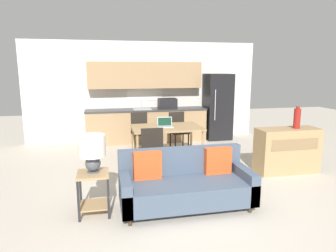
{
  "coord_description": "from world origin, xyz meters",
  "views": [
    {
      "loc": [
        -1.12,
        -3.68,
        1.96
      ],
      "look_at": [
        -0.01,
        1.5,
        0.95
      ],
      "focal_mm": 32.0,
      "sensor_mm": 36.0,
      "label": 1
    }
  ],
  "objects_px": {
    "table_lamp": "(92,149)",
    "credenza": "(287,150)",
    "refrigerator": "(217,107)",
    "side_table": "(94,187)",
    "dining_chair_far_right": "(178,129)",
    "dining_chair_far_left": "(140,130)",
    "laptop": "(165,124)",
    "dining_table": "(167,129)",
    "couch": "(185,184)",
    "vase": "(297,118)",
    "dining_chair_near_left": "(151,148)"
  },
  "relations": [
    {
      "from": "side_table",
      "to": "vase",
      "type": "relative_size",
      "value": 1.42
    },
    {
      "from": "refrigerator",
      "to": "vase",
      "type": "relative_size",
      "value": 4.41
    },
    {
      "from": "vase",
      "to": "dining_chair_near_left",
      "type": "xyz_separation_m",
      "value": [
        -2.72,
        0.38,
        -0.53
      ]
    },
    {
      "from": "vase",
      "to": "dining_chair_far_left",
      "type": "bearing_deg",
      "value": 142.37
    },
    {
      "from": "dining_table",
      "to": "couch",
      "type": "height_order",
      "value": "couch"
    },
    {
      "from": "side_table",
      "to": "vase",
      "type": "height_order",
      "value": "vase"
    },
    {
      "from": "refrigerator",
      "to": "dining_table",
      "type": "xyz_separation_m",
      "value": [
        -1.84,
        -1.77,
        -0.23
      ]
    },
    {
      "from": "side_table",
      "to": "table_lamp",
      "type": "distance_m",
      "value": 0.52
    },
    {
      "from": "table_lamp",
      "to": "dining_chair_far_right",
      "type": "height_order",
      "value": "table_lamp"
    },
    {
      "from": "dining_table",
      "to": "dining_chair_far_right",
      "type": "height_order",
      "value": "dining_chair_far_right"
    },
    {
      "from": "couch",
      "to": "dining_chair_far_left",
      "type": "height_order",
      "value": "dining_chair_far_left"
    },
    {
      "from": "dining_chair_far_left",
      "to": "dining_table",
      "type": "bearing_deg",
      "value": -62.49
    },
    {
      "from": "dining_chair_near_left",
      "to": "laptop",
      "type": "bearing_deg",
      "value": -117.08
    },
    {
      "from": "dining_table",
      "to": "side_table",
      "type": "relative_size",
      "value": 2.5
    },
    {
      "from": "vase",
      "to": "dining_chair_near_left",
      "type": "height_order",
      "value": "vase"
    },
    {
      "from": "credenza",
      "to": "dining_chair_near_left",
      "type": "bearing_deg",
      "value": 172.18
    },
    {
      "from": "dining_chair_near_left",
      "to": "dining_chair_far_left",
      "type": "height_order",
      "value": "same"
    },
    {
      "from": "couch",
      "to": "laptop",
      "type": "height_order",
      "value": "laptop"
    },
    {
      "from": "side_table",
      "to": "dining_table",
      "type": "bearing_deg",
      "value": 56.05
    },
    {
      "from": "side_table",
      "to": "dining_chair_far_right",
      "type": "relative_size",
      "value": 0.64
    },
    {
      "from": "side_table",
      "to": "dining_chair_far_right",
      "type": "xyz_separation_m",
      "value": [
        1.94,
        3.0,
        0.13
      ]
    },
    {
      "from": "refrigerator",
      "to": "laptop",
      "type": "height_order",
      "value": "refrigerator"
    },
    {
      "from": "couch",
      "to": "dining_chair_far_right",
      "type": "relative_size",
      "value": 2.02
    },
    {
      "from": "table_lamp",
      "to": "credenza",
      "type": "relative_size",
      "value": 0.43
    },
    {
      "from": "refrigerator",
      "to": "dining_table",
      "type": "relative_size",
      "value": 1.24
    },
    {
      "from": "refrigerator",
      "to": "side_table",
      "type": "distance_m",
      "value": 5.2
    },
    {
      "from": "dining_chair_near_left",
      "to": "table_lamp",
      "type": "bearing_deg",
      "value": 52.68
    },
    {
      "from": "refrigerator",
      "to": "dining_chair_far_left",
      "type": "bearing_deg",
      "value": -158.78
    },
    {
      "from": "dining_table",
      "to": "couch",
      "type": "bearing_deg",
      "value": -95.1
    },
    {
      "from": "credenza",
      "to": "dining_chair_far_right",
      "type": "bearing_deg",
      "value": 129.18
    },
    {
      "from": "dining_table",
      "to": "dining_chair_far_left",
      "type": "height_order",
      "value": "dining_chair_far_left"
    },
    {
      "from": "laptop",
      "to": "credenza",
      "type": "bearing_deg",
      "value": -26.71
    },
    {
      "from": "credenza",
      "to": "dining_chair_far_left",
      "type": "height_order",
      "value": "dining_chair_far_left"
    },
    {
      "from": "dining_table",
      "to": "table_lamp",
      "type": "relative_size",
      "value": 2.86
    },
    {
      "from": "couch",
      "to": "laptop",
      "type": "relative_size",
      "value": 5.6
    },
    {
      "from": "refrigerator",
      "to": "dining_chair_far_right",
      "type": "height_order",
      "value": "refrigerator"
    },
    {
      "from": "dining_chair_near_left",
      "to": "laptop",
      "type": "distance_m",
      "value": 1.01
    },
    {
      "from": "credenza",
      "to": "vase",
      "type": "xyz_separation_m",
      "value": [
        0.14,
        -0.02,
        0.62
      ]
    },
    {
      "from": "refrigerator",
      "to": "vase",
      "type": "bearing_deg",
      "value": -82.25
    },
    {
      "from": "laptop",
      "to": "table_lamp",
      "type": "bearing_deg",
      "value": -120.43
    },
    {
      "from": "dining_table",
      "to": "vase",
      "type": "height_order",
      "value": "vase"
    },
    {
      "from": "refrigerator",
      "to": "dining_chair_far_left",
      "type": "height_order",
      "value": "refrigerator"
    },
    {
      "from": "couch",
      "to": "dining_chair_far_right",
      "type": "xyz_separation_m",
      "value": [
        0.66,
        3.02,
        0.19
      ]
    },
    {
      "from": "refrigerator",
      "to": "side_table",
      "type": "relative_size",
      "value": 3.11
    },
    {
      "from": "side_table",
      "to": "table_lamp",
      "type": "height_order",
      "value": "table_lamp"
    },
    {
      "from": "vase",
      "to": "dining_chair_near_left",
      "type": "distance_m",
      "value": 2.8
    },
    {
      "from": "dining_table",
      "to": "credenza",
      "type": "xyz_separation_m",
      "value": [
        2.11,
        -1.21,
        -0.26
      ]
    },
    {
      "from": "side_table",
      "to": "laptop",
      "type": "relative_size",
      "value": 1.77
    },
    {
      "from": "refrigerator",
      "to": "dining_chair_far_right",
      "type": "xyz_separation_m",
      "value": [
        -1.38,
        -0.96,
        -0.4
      ]
    },
    {
      "from": "dining_table",
      "to": "couch",
      "type": "relative_size",
      "value": 0.79
    }
  ]
}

